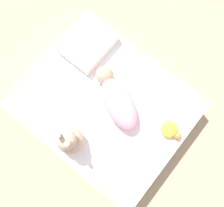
{
  "coord_description": "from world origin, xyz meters",
  "views": [
    {
      "loc": [
        0.24,
        -0.21,
        1.87
      ],
      "look_at": [
        0.05,
        0.03,
        0.29
      ],
      "focal_mm": 35.0,
      "sensor_mm": 36.0,
      "label": 1
    }
  ],
  "objects_px": {
    "swaddled_baby": "(117,100)",
    "turtle_plush": "(170,130)",
    "pillow": "(88,43)",
    "bunny_plush": "(70,140)"
  },
  "relations": [
    {
      "from": "swaddled_baby",
      "to": "turtle_plush",
      "type": "distance_m",
      "value": 0.45
    },
    {
      "from": "swaddled_baby",
      "to": "pillow",
      "type": "bearing_deg",
      "value": -0.51
    },
    {
      "from": "swaddled_baby",
      "to": "pillow",
      "type": "distance_m",
      "value": 0.52
    },
    {
      "from": "pillow",
      "to": "turtle_plush",
      "type": "relative_size",
      "value": 2.42
    },
    {
      "from": "pillow",
      "to": "bunny_plush",
      "type": "bearing_deg",
      "value": -58.63
    },
    {
      "from": "bunny_plush",
      "to": "turtle_plush",
      "type": "bearing_deg",
      "value": 45.21
    },
    {
      "from": "swaddled_baby",
      "to": "pillow",
      "type": "xyz_separation_m",
      "value": [
        -0.46,
        0.22,
        -0.04
      ]
    },
    {
      "from": "bunny_plush",
      "to": "turtle_plush",
      "type": "height_order",
      "value": "bunny_plush"
    },
    {
      "from": "swaddled_baby",
      "to": "turtle_plush",
      "type": "relative_size",
      "value": 3.2
    },
    {
      "from": "pillow",
      "to": "turtle_plush",
      "type": "xyz_separation_m",
      "value": [
        0.9,
        -0.14,
        -0.0
      ]
    }
  ]
}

